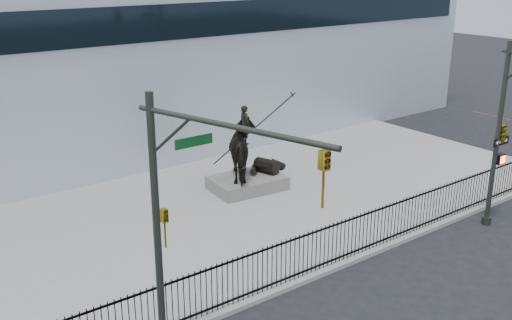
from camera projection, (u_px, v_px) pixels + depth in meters
ground at (364, 282)px, 18.91m from camera, size 120.00×120.00×0.00m
plaza at (236, 210)px, 24.18m from camera, size 30.00×12.00×0.15m
building at (98, 59)px, 32.60m from camera, size 44.00×14.00×9.00m
picket_fence at (337, 242)px, 19.56m from camera, size 22.10×0.10×1.50m
statue_plinth at (247, 183)px, 26.04m from camera, size 3.27×2.40×0.58m
equestrian_statue at (248, 150)px, 25.59m from camera, size 3.93×2.62×3.34m
traffic_signal_left at (184, 227)px, 13.29m from camera, size 1.52×4.84×7.00m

